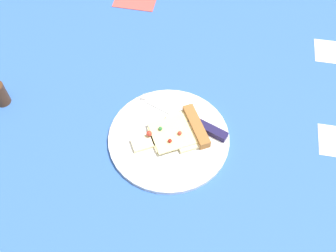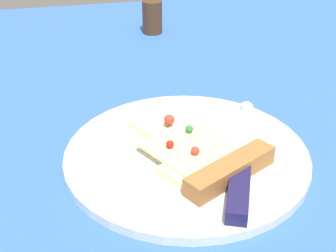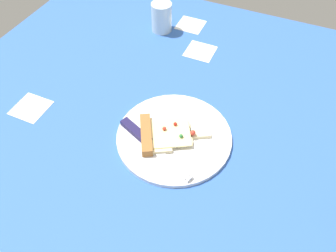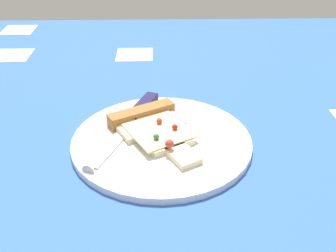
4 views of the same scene
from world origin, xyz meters
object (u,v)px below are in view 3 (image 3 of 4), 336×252
plate (174,137)px  pizza_slice (164,134)px  drinking_glass (162,17)px  knife (148,143)px

plate → pizza_slice: bearing=-150.6°
pizza_slice → drinking_glass: size_ratio=1.95×
pizza_slice → drinking_glass: drinking_glass is taller
plate → drinking_glass: 48.11cm
pizza_slice → knife: bearing=-62.0°
pizza_slice → knife: (-2.51, -3.89, -0.19)cm
plate → knife: 7.09cm
drinking_glass → plate: bearing=-61.6°
knife → drinking_glass: size_ratio=2.36×
knife → drinking_glass: 50.72cm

